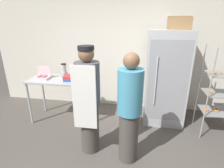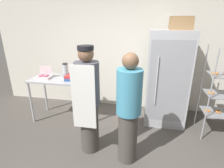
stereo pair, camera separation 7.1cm
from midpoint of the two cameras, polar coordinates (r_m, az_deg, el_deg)
The scene contains 10 objects.
back_wall at distance 4.11m, azimuth 5.21°, elevation 12.68°, with size 6.40×0.12×3.01m, color silver.
refrigerator at distance 3.63m, azimuth 17.97°, elevation 1.55°, with size 0.78×0.68×1.87m.
baking_rack at distance 3.66m, azimuth 32.82°, elevation -2.75°, with size 0.60×0.52×1.63m.
prep_counter at distance 3.75m, azimuth -16.17°, elevation 0.12°, with size 1.14×0.62×0.92m.
donut_box at distance 3.80m, azimuth -20.79°, elevation 2.40°, with size 0.27×0.20×0.24m.
blender_pitcher at distance 3.74m, azimuth -14.40°, elevation 4.16°, with size 0.14×0.14×0.29m.
binder_stack at distance 3.52m, azimuth -11.89°, elevation 2.02°, with size 0.33×0.24×0.10m.
cardboard_storage_box at distance 3.53m, azimuth 22.13°, elevation 17.93°, with size 0.39×0.33×0.23m.
person_baker at distance 2.67m, azimuth -7.07°, elevation -5.34°, with size 0.36×0.38×1.71m.
person_customer at distance 2.49m, azimuth 6.27°, elevation -8.46°, with size 0.35×0.35×1.65m.
Camera 2 is at (0.43, -1.81, 2.02)m, focal length 28.00 mm.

